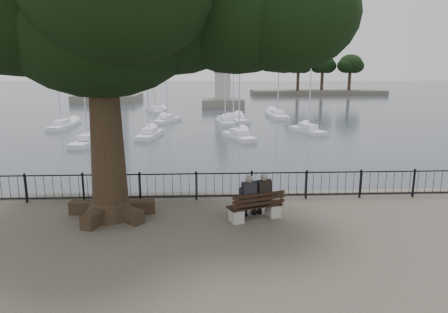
{
  "coord_description": "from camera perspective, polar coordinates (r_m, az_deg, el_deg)",
  "views": [
    {
      "loc": [
        -0.65,
        -11.3,
        4.6
      ],
      "look_at": [
        0.0,
        2.5,
        1.6
      ],
      "focal_mm": 32.0,
      "sensor_mm": 36.0,
      "label": 1
    }
  ],
  "objects": [
    {
      "name": "sailboat_f",
      "position": [
        42.72,
        0.15,
        5.17
      ],
      "size": [
        1.91,
        4.83,
        10.59
      ],
      "color": "white",
      "rests_on": "ground"
    },
    {
      "name": "sailboat_e",
      "position": [
        42.47,
        -22.12,
        4.22
      ],
      "size": [
        1.47,
        5.08,
        10.75
      ],
      "color": "white",
      "rests_on": "ground"
    },
    {
      "name": "far_shore",
      "position": [
        94.47,
        13.66,
        10.94
      ],
      "size": [
        30.0,
        8.6,
        9.18
      ],
      "color": "#4F483C",
      "rests_on": "ground"
    },
    {
      "name": "sailboat_b",
      "position": [
        34.72,
        -10.55,
        3.3
      ],
      "size": [
        2.0,
        4.83,
        10.18
      ],
      "color": "white",
      "rests_on": "ground"
    },
    {
      "name": "sailboat_d",
      "position": [
        37.32,
        11.88,
        3.82
      ],
      "size": [
        2.72,
        4.89,
        9.21
      ],
      "color": "white",
      "rests_on": "ground"
    },
    {
      "name": "harbor",
      "position": [
        15.19,
        -0.09,
        -7.36
      ],
      "size": [
        260.0,
        260.0,
        1.2
      ],
      "color": "#615E55",
      "rests_on": "ground"
    },
    {
      "name": "lighthouse",
      "position": [
        75.77,
        -16.75,
        17.97
      ],
      "size": [
        10.72,
        10.72,
        32.58
      ],
      "color": "#615E55",
      "rests_on": "ground"
    },
    {
      "name": "sailboat_c",
      "position": [
        33.18,
        2.13,
        3.05
      ],
      "size": [
        2.67,
        4.86,
        9.32
      ],
      "color": "white",
      "rests_on": "ground"
    },
    {
      "name": "person_left",
      "position": [
        12.49,
        3.29,
        -6.05
      ],
      "size": [
        0.59,
        0.81,
        1.48
      ],
      "color": "black",
      "rests_on": "ground"
    },
    {
      "name": "sailboat_j",
      "position": [
        44.46,
        -8.09,
        5.27
      ],
      "size": [
        2.96,
        4.88,
        9.17
      ],
      "color": "white",
      "rests_on": "ground"
    },
    {
      "name": "lion_monument",
      "position": [
        61.37,
        -0.21,
        9.18
      ],
      "size": [
        6.26,
        6.26,
        9.17
      ],
      "color": "#615E55",
      "rests_on": "ground"
    },
    {
      "name": "sailboat_i",
      "position": [
        44.54,
        1.31,
        5.48
      ],
      "size": [
        3.46,
        5.65,
        12.14
      ],
      "color": "white",
      "rests_on": "ground"
    },
    {
      "name": "sailboat_g",
      "position": [
        48.56,
        7.59,
        5.89
      ],
      "size": [
        1.93,
        6.17,
        11.04
      ],
      "color": "white",
      "rests_on": "ground"
    },
    {
      "name": "sailboat_h",
      "position": [
        55.27,
        -9.84,
        6.63
      ],
      "size": [
        3.02,
        5.0,
        11.85
      ],
      "color": "white",
      "rests_on": "ground"
    },
    {
      "name": "bench",
      "position": [
        12.63,
        4.54,
        -7.57
      ],
      "size": [
        1.84,
        1.09,
        0.93
      ],
      "color": "#A2A09A",
      "rests_on": "ground"
    },
    {
      "name": "tree",
      "position": [
        12.85,
        -13.0,
        21.0
      ],
      "size": [
        12.32,
        8.6,
        10.06
      ],
      "color": "black",
      "rests_on": "ground"
    },
    {
      "name": "railing",
      "position": [
        14.39,
        -0.0,
        -4.05
      ],
      "size": [
        22.06,
        0.06,
        1.0
      ],
      "color": "black",
      "rests_on": "ground"
    },
    {
      "name": "person_right",
      "position": [
        12.71,
        5.39,
        -5.76
      ],
      "size": [
        0.59,
        0.81,
        1.48
      ],
      "color": "black",
      "rests_on": "ground"
    },
    {
      "name": "sailboat_a",
      "position": [
        32.49,
        -18.79,
        2.19
      ],
      "size": [
        1.99,
        4.78,
        9.0
      ],
      "color": "white",
      "rests_on": "ground"
    }
  ]
}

